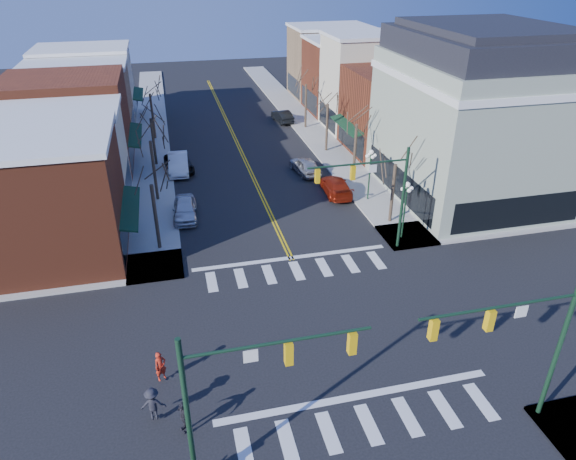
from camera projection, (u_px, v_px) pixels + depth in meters
ground at (326, 333)px, 27.28m from camera, size 160.00×160.00×0.00m
sidewalk_left at (154, 195)px, 42.53m from camera, size 3.50×70.00×0.15m
sidewalk_right at (353, 176)px, 46.13m from camera, size 3.50×70.00×0.15m
bldg_left_brick_a at (37, 202)px, 32.22m from camera, size 10.00×8.50×8.00m
bldg_left_stucco_a at (56, 162)px, 38.96m from camera, size 10.00×7.00×7.50m
bldg_left_brick_b at (69, 126)px, 45.56m from camera, size 10.00×9.00×8.50m
bldg_left_tan at (80, 106)px, 52.78m from camera, size 10.00×7.50×7.80m
bldg_left_stucco_b at (87, 87)px, 59.30m from camera, size 10.00×8.00×8.20m
bldg_right_brick_a at (400, 111)px, 50.55m from camera, size 10.00×8.50×8.00m
bldg_right_stucco at (372, 84)px, 56.70m from camera, size 10.00×7.00×10.00m
bldg_right_brick_b at (348, 77)px, 63.47m from camera, size 10.00×8.00×8.50m
bldg_right_tan at (329, 63)px, 70.18m from camera, size 10.00×8.00×9.00m
victorian_corner at (476, 115)px, 39.88m from camera, size 12.25×14.25×13.30m
traffic_mast_near_left at (240, 387)px, 17.57m from camera, size 6.60×0.28×7.20m
traffic_mast_near_right at (524, 337)px, 19.85m from camera, size 6.60×0.28×7.20m
traffic_mast_far_right at (377, 187)px, 32.49m from camera, size 6.60×0.28×7.20m
lamppost_corner at (406, 201)px, 34.81m from camera, size 0.36×0.36×4.33m
lamppost_midblock at (370, 166)px, 40.37m from camera, size 0.36×0.36×4.33m
tree_left_a at (156, 218)px, 33.81m from camera, size 0.24×0.24×4.76m
tree_left_b at (154, 172)px, 40.58m from camera, size 0.24×0.24×5.04m
tree_left_c at (154, 143)px, 47.54m from camera, size 0.24×0.24×4.55m
tree_left_d at (153, 117)px, 54.29m from camera, size 0.24×0.24×4.90m
tree_right_a at (392, 194)px, 37.30m from camera, size 0.24×0.24×4.62m
tree_right_b at (355, 154)px, 44.00m from camera, size 0.24×0.24×5.18m
tree_right_c at (327, 128)px, 50.92m from camera, size 0.24×0.24×4.83m
tree_right_d at (306, 107)px, 57.72m from camera, size 0.24×0.24×4.97m
car_left_near at (185, 209)px, 38.76m from camera, size 2.02×4.45×1.48m
car_left_mid at (178, 163)px, 46.85m from camera, size 1.91×5.06×1.65m
car_left_far at (179, 164)px, 47.15m from camera, size 2.77×5.07×1.35m
car_right_near at (336, 186)px, 42.60m from camera, size 2.25×4.93×1.40m
car_right_mid at (305, 166)px, 46.60m from camera, size 2.30×4.54×1.48m
car_right_far at (282, 116)px, 60.79m from camera, size 2.00×4.40×1.40m
pedestrian_red_a at (161, 366)px, 23.77m from camera, size 0.67×0.60×1.54m
pedestrian_dark_a at (184, 417)px, 21.17m from camera, size 0.77×1.00×1.57m
pedestrian_dark_b at (153, 404)px, 21.72m from camera, size 1.11×0.70×1.64m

